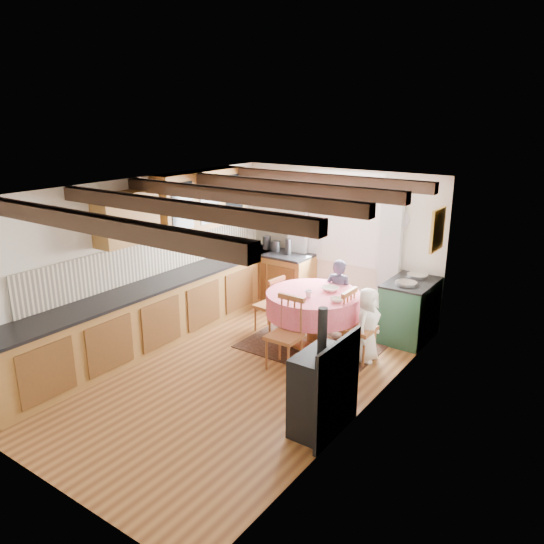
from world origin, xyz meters
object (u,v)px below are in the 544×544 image
Objects in this scene: chair_left at (269,303)px; cup at (308,294)px; chair_right at (359,326)px; aga_range at (409,309)px; chair_near at (284,334)px; child_right at (367,325)px; child_far at (338,297)px; dining_table at (313,319)px; cast_iron_stove at (321,371)px.

cup is (0.87, -0.29, 0.42)m from chair_left.
chair_right reaches higher than aga_range.
child_right reaches higher than chair_near.
chair_near is 0.99× the size of aga_range.
aga_range is (0.99, 1.89, -0.03)m from chair_near.
child_far reaches higher than aga_range.
cast_iron_stove is (1.15, -1.78, 0.29)m from dining_table.
chair_left is 0.75× the size of child_far.
chair_right is at bearing 48.40° from chair_near.
child_right reaches higher than dining_table.
chair_near is 0.73m from cup.
chair_left is (-0.84, 0.09, 0.04)m from dining_table.
chair_right reaches higher than cup.
chair_near is 1.43m from child_far.
cast_iron_stove is 13.52× the size of cup.
child_right is 10.06× the size of cup.
dining_table is 0.97× the size of cast_iron_stove.
cast_iron_stove is at bearing -87.79° from aga_range.
cast_iron_stove is at bearing -166.85° from chair_right.
chair_right reaches higher than dining_table.
dining_table is 1.30× the size of child_right.
chair_right is 0.70× the size of cast_iron_stove.
child_far reaches higher than dining_table.
cast_iron_stove reaches higher than child_right.
aga_range is at bearing 122.25° from chair_left.
chair_near is 0.83× the size of child_far.
chair_near reaches higher than chair_left.
cast_iron_stove reaches higher than chair_near.
chair_right is 0.82m from cup.
chair_left is at bearing -152.62° from aga_range.
chair_near is 1.16m from child_right.
child_right is at bearing 1.44° from dining_table.
child_far is at bearing 87.72° from chair_near.
dining_table is 13.08× the size of cup.
aga_range is at bearing 51.38° from cup.
aga_range is 1.66m from cup.
child_far is (0.09, 0.60, 0.18)m from dining_table.
chair_right is 1.81m from cast_iron_stove.
chair_right is at bearing 132.00° from child_far.
child_right is at bearing 14.75° from cup.
cast_iron_stove reaches higher than dining_table.
chair_near reaches higher than cup.
child_far reaches higher than cup.
chair_left is 2.12m from aga_range.
child_far reaches higher than chair_right.
chair_left is at bearing 136.77° from cast_iron_stove.
cast_iron_stove is at bearing 109.48° from child_far.
cup is at bearing 90.97° from chair_near.
child_right is (1.68, -0.07, 0.07)m from chair_left.
child_far reaches higher than chair_left.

